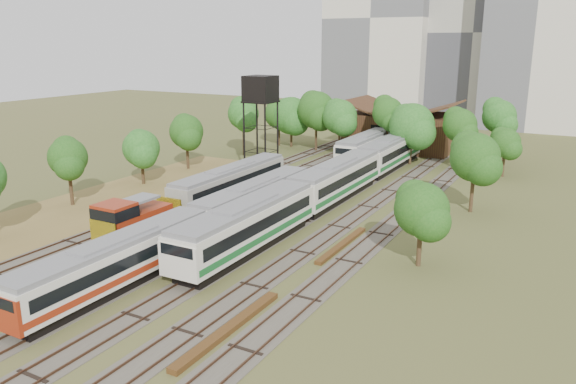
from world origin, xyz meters
The scene contains 17 objects.
ground centered at (0.00, 0.00, 0.00)m, with size 240.00×240.00×0.00m, color #475123.
dry_grass_patch centered at (-18.00, 8.00, 0.02)m, with size 14.00×60.00×0.04m, color brown.
tracks centered at (-0.67, 25.00, 0.04)m, with size 24.60×80.00×0.19m.
railcar_red_set centered at (-2.00, 7.22, 1.86)m, with size 2.85×34.58×3.52m.
railcar_green_set centered at (2.00, 26.02, 2.12)m, with size 3.24×52.07×4.01m.
railcar_rear centered at (-2.00, 45.58, 2.09)m, with size 3.19×16.08×3.95m.
shunter_locomotive centered at (-8.00, 6.08, 1.78)m, with size 2.81×8.10×3.68m.
old_grey_coach centered at (-8.00, 20.99, 1.88)m, with size 2.79×18.00×3.44m.
water_tower centered at (-11.24, 32.45, 10.37)m, with size 3.56×3.56×12.29m.
rail_pile_near centered at (8.00, -2.73, 0.17)m, with size 0.68×10.25×0.34m, color #573719.
rail_pile_far centered at (8.20, 13.27, 0.15)m, with size 0.57×9.16×0.30m, color #573719.
maintenance_shed centered at (-1.00, 57.98, 2.91)m, with size 16.45×11.55×7.58m.
tree_band_left centered at (-20.11, 21.06, 5.26)m, with size 6.51×65.95×8.39m.
tree_band_far centered at (-3.92, 49.25, 5.70)m, with size 36.23×9.74×9.11m.
tree_band_right centered at (15.37, 27.45, 4.88)m, with size 5.03×37.25×7.88m.
tower_left centered at (-18.00, 95.00, 21.00)m, with size 22.00×16.00×42.00m, color beige.
tower_centre centered at (2.00, 100.00, 18.00)m, with size 20.00×18.00×36.00m, color #AFAC9F.
Camera 1 is at (25.18, -26.91, 16.34)m, focal length 35.00 mm.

